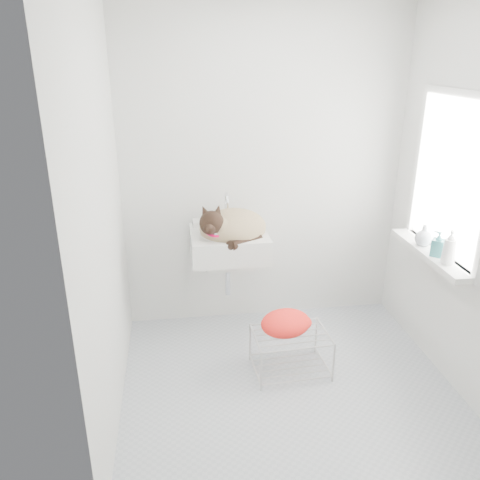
{
  "coord_description": "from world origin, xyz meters",
  "views": [
    {
      "loc": [
        -0.7,
        -2.61,
        2.11
      ],
      "look_at": [
        -0.26,
        0.5,
        0.88
      ],
      "focal_mm": 36.15,
      "sensor_mm": 36.0,
      "label": 1
    }
  ],
  "objects": [
    {
      "name": "towel",
      "position": [
        0.01,
        0.18,
        0.33
      ],
      "size": [
        0.42,
        0.35,
        0.15
      ],
      "primitive_type": "ellipsoid",
      "rotation": [
        0.0,
        0.0,
        0.31
      ],
      "color": "#F52B09",
      "rests_on": "wire_rack"
    },
    {
      "name": "cat",
      "position": [
        -0.3,
        0.72,
        0.89
      ],
      "size": [
        0.57,
        0.51,
        0.33
      ],
      "rotation": [
        0.0,
        0.0,
        0.22
      ],
      "color": "tan",
      "rests_on": "sink"
    },
    {
      "name": "right_wall",
      "position": [
        1.1,
        0.0,
        1.25
      ],
      "size": [
        0.02,
        2.0,
        2.5
      ],
      "primitive_type": "cube",
      "color": "silver",
      "rests_on": "ground"
    },
    {
      "name": "bottle_a",
      "position": [
        1.0,
        -0.02,
        0.85
      ],
      "size": [
        0.1,
        0.1,
        0.19
      ],
      "primitive_type": "imported",
      "rotation": [
        0.0,
        0.0,
        5.91
      ],
      "color": "white",
      "rests_on": "windowsill"
    },
    {
      "name": "sink",
      "position": [
        -0.31,
        0.74,
        0.85
      ],
      "size": [
        0.57,
        0.5,
        0.23
      ],
      "primitive_type": "cube",
      "color": "white",
      "rests_on": "back_wall"
    },
    {
      "name": "bottle_c",
      "position": [
        1.0,
        0.3,
        0.85
      ],
      "size": [
        0.15,
        0.15,
        0.15
      ],
      "primitive_type": "imported",
      "rotation": [
        0.0,
        0.0,
        4.33
      ],
      "color": "silver",
      "rests_on": "windowsill"
    },
    {
      "name": "back_wall",
      "position": [
        0.0,
        1.0,
        1.25
      ],
      "size": [
        2.2,
        0.02,
        2.5
      ],
      "primitive_type": "cube",
      "color": "silver",
      "rests_on": "ground"
    },
    {
      "name": "window_glass",
      "position": [
        1.09,
        0.2,
        1.35
      ],
      "size": [
        0.01,
        0.8,
        1.0
      ],
      "primitive_type": "cube",
      "color": "white",
      "rests_on": "right_wall"
    },
    {
      "name": "windowsill",
      "position": [
        1.01,
        0.2,
        0.83
      ],
      "size": [
        0.16,
        0.88,
        0.04
      ],
      "primitive_type": "cube",
      "color": "white",
      "rests_on": "right_wall"
    },
    {
      "name": "wire_rack",
      "position": [
        0.05,
        0.17,
        0.15
      ],
      "size": [
        0.52,
        0.38,
        0.3
      ],
      "primitive_type": "cube",
      "rotation": [
        0.0,
        0.0,
        0.05
      ],
      "color": "silver",
      "rests_on": "floor"
    },
    {
      "name": "window_frame",
      "position": [
        1.07,
        0.2,
        1.35
      ],
      "size": [
        0.04,
        0.9,
        1.1
      ],
      "primitive_type": "cube",
      "color": "white",
      "rests_on": "right_wall"
    },
    {
      "name": "faucet",
      "position": [
        -0.31,
        0.92,
        0.99
      ],
      "size": [
        0.21,
        0.15,
        0.21
      ],
      "primitive_type": null,
      "color": "silver",
      "rests_on": "sink"
    },
    {
      "name": "floor",
      "position": [
        0.0,
        0.0,
        0.0
      ],
      "size": [
        2.2,
        2.0,
        0.02
      ],
      "primitive_type": "cube",
      "color": "#B2B8BF",
      "rests_on": "ground"
    },
    {
      "name": "bottle_b",
      "position": [
        1.0,
        0.11,
        0.85
      ],
      "size": [
        0.11,
        0.11,
        0.17
      ],
      "primitive_type": "imported",
      "rotation": [
        0.0,
        0.0,
        3.99
      ],
      "color": "#2D6C70",
      "rests_on": "windowsill"
    },
    {
      "name": "left_wall",
      "position": [
        -1.1,
        0.0,
        1.25
      ],
      "size": [
        0.02,
        2.0,
        2.5
      ],
      "primitive_type": "cube",
      "color": "silver",
      "rests_on": "ground"
    }
  ]
}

